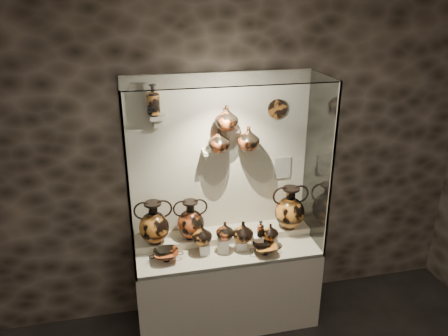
# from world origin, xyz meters

# --- Properties ---
(wall_back) EXTENTS (5.00, 0.02, 3.20)m
(wall_back) POSITION_xyz_m (0.00, 2.50, 1.60)
(wall_back) COLOR black
(wall_back) RESTS_ON ground
(plinth) EXTENTS (1.70, 0.60, 0.80)m
(plinth) POSITION_xyz_m (0.00, 2.18, 0.40)
(plinth) COLOR beige
(plinth) RESTS_ON floor
(front_tier) EXTENTS (1.68, 0.58, 0.03)m
(front_tier) POSITION_xyz_m (0.00, 2.18, 0.82)
(front_tier) COLOR beige
(front_tier) RESTS_ON plinth
(rear_tier) EXTENTS (1.70, 0.25, 0.10)m
(rear_tier) POSITION_xyz_m (0.00, 2.35, 0.85)
(rear_tier) COLOR beige
(rear_tier) RESTS_ON plinth
(back_panel) EXTENTS (1.70, 0.03, 1.60)m
(back_panel) POSITION_xyz_m (0.00, 2.50, 1.60)
(back_panel) COLOR beige
(back_panel) RESTS_ON plinth
(glass_front) EXTENTS (1.70, 0.01, 1.60)m
(glass_front) POSITION_xyz_m (0.00, 1.88, 1.60)
(glass_front) COLOR white
(glass_front) RESTS_ON plinth
(glass_left) EXTENTS (0.01, 0.60, 1.60)m
(glass_left) POSITION_xyz_m (-0.85, 2.18, 1.60)
(glass_left) COLOR white
(glass_left) RESTS_ON plinth
(glass_right) EXTENTS (0.01, 0.60, 1.60)m
(glass_right) POSITION_xyz_m (0.85, 2.18, 1.60)
(glass_right) COLOR white
(glass_right) RESTS_ON plinth
(glass_top) EXTENTS (1.70, 0.60, 0.01)m
(glass_top) POSITION_xyz_m (0.00, 2.18, 2.40)
(glass_top) COLOR white
(glass_top) RESTS_ON back_panel
(frame_post_left) EXTENTS (0.02, 0.02, 1.60)m
(frame_post_left) POSITION_xyz_m (-0.84, 1.89, 1.60)
(frame_post_left) COLOR gray
(frame_post_left) RESTS_ON plinth
(frame_post_right) EXTENTS (0.02, 0.02, 1.60)m
(frame_post_right) POSITION_xyz_m (0.84, 1.89, 1.60)
(frame_post_right) COLOR gray
(frame_post_right) RESTS_ON plinth
(pedestal_a) EXTENTS (0.09, 0.09, 0.10)m
(pedestal_a) POSITION_xyz_m (-0.22, 2.13, 0.88)
(pedestal_a) COLOR silver
(pedestal_a) RESTS_ON front_tier
(pedestal_b) EXTENTS (0.09, 0.09, 0.13)m
(pedestal_b) POSITION_xyz_m (-0.05, 2.13, 0.90)
(pedestal_b) COLOR silver
(pedestal_b) RESTS_ON front_tier
(pedestal_c) EXTENTS (0.09, 0.09, 0.09)m
(pedestal_c) POSITION_xyz_m (0.12, 2.13, 0.88)
(pedestal_c) COLOR silver
(pedestal_c) RESTS_ON front_tier
(pedestal_d) EXTENTS (0.09, 0.09, 0.12)m
(pedestal_d) POSITION_xyz_m (0.28, 2.13, 0.89)
(pedestal_d) COLOR silver
(pedestal_d) RESTS_ON front_tier
(pedestal_e) EXTENTS (0.09, 0.09, 0.08)m
(pedestal_e) POSITION_xyz_m (0.42, 2.13, 0.87)
(pedestal_e) COLOR silver
(pedestal_e) RESTS_ON front_tier
(bracket_ul) EXTENTS (0.14, 0.12, 0.04)m
(bracket_ul) POSITION_xyz_m (-0.55, 2.42, 2.05)
(bracket_ul) COLOR beige
(bracket_ul) RESTS_ON back_panel
(bracket_ca) EXTENTS (0.14, 0.12, 0.04)m
(bracket_ca) POSITION_xyz_m (-0.10, 2.42, 1.70)
(bracket_ca) COLOR beige
(bracket_ca) RESTS_ON back_panel
(bracket_cb) EXTENTS (0.10, 0.12, 0.04)m
(bracket_cb) POSITION_xyz_m (0.10, 2.42, 1.90)
(bracket_cb) COLOR beige
(bracket_cb) RESTS_ON back_panel
(bracket_cc) EXTENTS (0.14, 0.12, 0.04)m
(bracket_cc) POSITION_xyz_m (0.28, 2.42, 1.70)
(bracket_cc) COLOR beige
(bracket_cc) RESTS_ON back_panel
(amphora_left) EXTENTS (0.39, 0.39, 0.41)m
(amphora_left) POSITION_xyz_m (-0.65, 2.31, 1.11)
(amphora_left) COLOR #C87226
(amphora_left) RESTS_ON rear_tier
(amphora_mid) EXTENTS (0.36, 0.36, 0.38)m
(amphora_mid) POSITION_xyz_m (-0.31, 2.32, 1.09)
(amphora_mid) COLOR #BF4D21
(amphora_mid) RESTS_ON rear_tier
(amphora_right) EXTENTS (0.37, 0.37, 0.43)m
(amphora_right) POSITION_xyz_m (0.65, 2.30, 1.11)
(amphora_right) COLOR #C87226
(amphora_right) RESTS_ON rear_tier
(jug_a) EXTENTS (0.22, 0.22, 0.19)m
(jug_a) POSITION_xyz_m (-0.24, 2.15, 1.03)
(jug_a) COLOR #C87226
(jug_a) RESTS_ON pedestal_a
(jug_b) EXTENTS (0.21, 0.21, 0.17)m
(jug_b) POSITION_xyz_m (-0.03, 2.13, 1.04)
(jug_b) COLOR #BF4D21
(jug_b) RESTS_ON pedestal_b
(jug_c) EXTENTS (0.23, 0.23, 0.20)m
(jug_c) POSITION_xyz_m (0.14, 2.12, 1.02)
(jug_c) COLOR #C87226
(jug_c) RESTS_ON pedestal_c
(jug_e) EXTENTS (0.18, 0.18, 0.16)m
(jug_e) POSITION_xyz_m (0.40, 2.11, 0.99)
(jug_e) COLOR #C87226
(jug_e) RESTS_ON pedestal_e
(lekythos_small) EXTENTS (0.10, 0.10, 0.17)m
(lekythos_small) POSITION_xyz_m (0.30, 2.12, 1.04)
(lekythos_small) COLOR #BF4D21
(lekythos_small) RESTS_ON pedestal_d
(kylix_left) EXTENTS (0.33, 0.30, 0.12)m
(kylix_left) POSITION_xyz_m (-0.57, 2.09, 0.89)
(kylix_left) COLOR #BF4D21
(kylix_left) RESTS_ON front_tier
(kylix_right) EXTENTS (0.33, 0.30, 0.11)m
(kylix_right) POSITION_xyz_m (0.31, 2.01, 0.89)
(kylix_right) COLOR #C87226
(kylix_right) RESTS_ON front_tier
(lekythos_tall) EXTENTS (0.12, 0.12, 0.30)m
(lekythos_tall) POSITION_xyz_m (-0.58, 2.41, 2.22)
(lekythos_tall) COLOR #C87226
(lekythos_tall) RESTS_ON bracket_ul
(ovoid_vase_a) EXTENTS (0.24, 0.24, 0.21)m
(ovoid_vase_a) POSITION_xyz_m (-0.03, 2.37, 1.82)
(ovoid_vase_a) COLOR #BF4D21
(ovoid_vase_a) RESTS_ON bracket_ca
(ovoid_vase_b) EXTENTS (0.26, 0.26, 0.21)m
(ovoid_vase_b) POSITION_xyz_m (0.04, 2.37, 2.02)
(ovoid_vase_b) COLOR #BF4D21
(ovoid_vase_b) RESTS_ON bracket_cb
(ovoid_vase_c) EXTENTS (0.25, 0.25, 0.21)m
(ovoid_vase_c) POSITION_xyz_m (0.24, 2.37, 1.82)
(ovoid_vase_c) COLOR #BF4D21
(ovoid_vase_c) RESTS_ON bracket_cc
(wall_plate) EXTENTS (0.18, 0.02, 0.18)m
(wall_plate) POSITION_xyz_m (0.54, 2.47, 2.05)
(wall_plate) COLOR #94521D
(wall_plate) RESTS_ON back_panel
(info_placard) EXTENTS (0.16, 0.01, 0.22)m
(info_placard) POSITION_xyz_m (0.62, 2.47, 1.46)
(info_placard) COLOR beige
(info_placard) RESTS_ON back_panel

